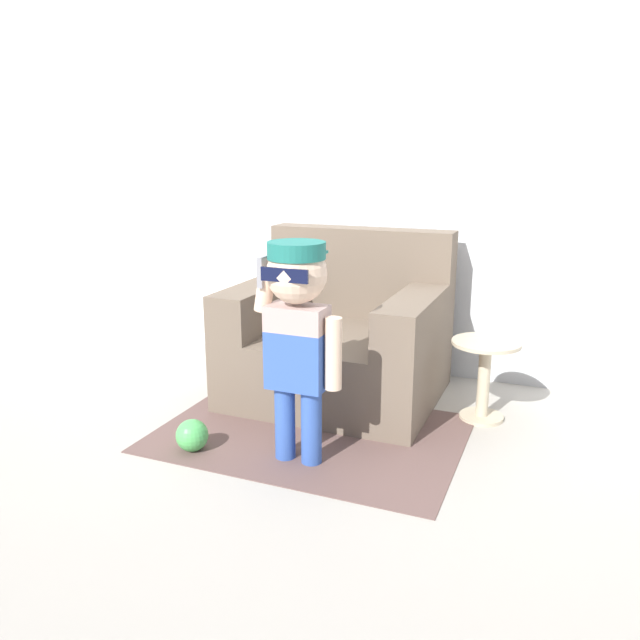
{
  "coord_description": "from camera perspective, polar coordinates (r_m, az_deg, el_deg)",
  "views": [
    {
      "loc": [
        1.38,
        -2.97,
        1.32
      ],
      "look_at": [
        0.27,
        -0.26,
        0.55
      ],
      "focal_mm": 35.0,
      "sensor_mm": 36.0,
      "label": 1
    }
  ],
  "objects": [
    {
      "name": "ground_plane",
      "position": [
        3.53,
        -2.47,
        -7.2
      ],
      "size": [
        10.0,
        10.0,
        0.0
      ],
      "primitive_type": "plane",
      "color": "#ADA89E"
    },
    {
      "name": "wall_back",
      "position": [
        3.96,
        1.94,
        14.47
      ],
      "size": [
        10.0,
        0.05,
        2.6
      ],
      "color": "silver",
      "rests_on": "ground_plane"
    },
    {
      "name": "armchair",
      "position": [
        3.51,
        1.93,
        -1.83
      ],
      "size": [
        1.1,
        0.96,
        0.91
      ],
      "color": "#6B5B4C",
      "rests_on": "ground_plane"
    },
    {
      "name": "person_child",
      "position": [
        2.63,
        -2.06,
        0.09
      ],
      "size": [
        0.4,
        0.3,
        0.98
      ],
      "color": "#3356AD",
      "rests_on": "ground_plane"
    },
    {
      "name": "side_table",
      "position": [
        3.29,
        14.79,
        -4.62
      ],
      "size": [
        0.35,
        0.35,
        0.42
      ],
      "color": "beige",
      "rests_on": "ground_plane"
    },
    {
      "name": "rug",
      "position": [
        3.11,
        -0.85,
        -10.28
      ],
      "size": [
        1.46,
        1.04,
        0.01
      ],
      "color": "brown",
      "rests_on": "ground_plane"
    },
    {
      "name": "toy_ball",
      "position": [
        2.98,
        -11.61,
        -10.29
      ],
      "size": [
        0.15,
        0.15,
        0.15
      ],
      "color": "#4CB256",
      "rests_on": "ground_plane"
    }
  ]
}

